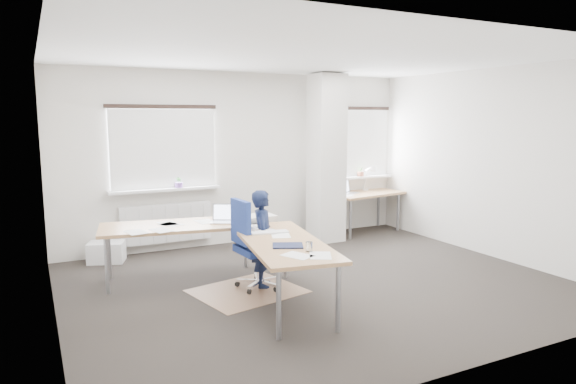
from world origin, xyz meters
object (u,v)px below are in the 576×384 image
task_chair (256,264)px  desk_side (365,195)px  person (263,238)px  desk_main (232,234)px

task_chair → desk_side: bearing=28.8°
task_chair → person: bearing=18.5°
desk_main → person: person is taller
desk_main → person: size_ratio=2.47×
task_chair → person: size_ratio=0.93×
desk_side → task_chair: bearing=-156.1°
desk_side → person: 3.45m
desk_main → person: bearing=8.7°
person → desk_main: bearing=112.5°
desk_side → task_chair: 3.60m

